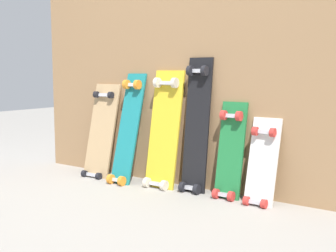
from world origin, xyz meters
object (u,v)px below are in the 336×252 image
(skateboard_yellow, at_px, (164,134))
(skateboard_black, at_px, (196,130))
(skateboard_white, at_px, (262,167))
(skateboard_teal, at_px, (127,132))
(skateboard_green, at_px, (230,155))
(skateboard_natural, at_px, (101,135))

(skateboard_yellow, relative_size, skateboard_black, 0.91)
(skateboard_white, bearing_deg, skateboard_black, 177.55)
(skateboard_yellow, xyz_separation_m, skateboard_white, (0.71, 0.00, -0.15))
(skateboard_teal, relative_size, skateboard_white, 1.44)
(skateboard_teal, height_order, skateboard_green, skateboard_teal)
(skateboard_natural, bearing_deg, skateboard_yellow, 1.33)
(skateboard_natural, distance_m, skateboard_white, 1.29)
(skateboard_teal, xyz_separation_m, skateboard_yellow, (0.29, 0.04, 0.01))
(skateboard_black, bearing_deg, skateboard_teal, -173.34)
(skateboard_natural, relative_size, skateboard_black, 0.82)
(skateboard_yellow, height_order, skateboard_green, skateboard_yellow)
(skateboard_green, bearing_deg, skateboard_white, -3.15)
(skateboard_yellow, xyz_separation_m, skateboard_black, (0.24, 0.02, 0.04))
(skateboard_teal, height_order, skateboard_white, skateboard_teal)
(skateboard_green, xyz_separation_m, skateboard_white, (0.22, -0.01, -0.05))
(skateboard_natural, distance_m, skateboard_yellow, 0.57)
(skateboard_white, bearing_deg, skateboard_green, 176.85)
(skateboard_black, relative_size, skateboard_green, 1.41)
(skateboard_natural, distance_m, skateboard_teal, 0.29)
(skateboard_black, bearing_deg, skateboard_white, -2.45)
(skateboard_yellow, relative_size, skateboard_white, 1.47)
(skateboard_natural, relative_size, skateboard_white, 1.31)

